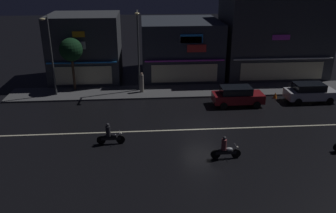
{
  "coord_description": "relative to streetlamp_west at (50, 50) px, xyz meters",
  "views": [
    {
      "loc": [
        -4.2,
        -22.55,
        10.94
      ],
      "look_at": [
        -2.24,
        2.65,
        0.82
      ],
      "focal_mm": 36.67,
      "sensor_mm": 36.0,
      "label": 1
    }
  ],
  "objects": [
    {
      "name": "ground_plane",
      "position": [
        12.21,
        -7.93,
        -4.39
      ],
      "size": [
        140.0,
        140.0,
        0.0
      ],
      "primitive_type": "plane",
      "color": "black"
    },
    {
      "name": "lane_divider_stripe",
      "position": [
        12.21,
        -7.93,
        -4.38
      ],
      "size": [
        31.71,
        0.16,
        0.01
      ],
      "primitive_type": "cube",
      "color": "beige",
      "rests_on": "ground"
    },
    {
      "name": "sidewalk_far",
      "position": [
        12.21,
        0.51,
        -4.32
      ],
      "size": [
        33.38,
        3.66,
        0.14
      ],
      "primitive_type": "cube",
      "color": "#4C4C4F",
      "rests_on": "ground"
    },
    {
      "name": "storefront_left_block",
      "position": [
        22.22,
        5.8,
        -0.03
      ],
      "size": [
        10.78,
        7.07,
        8.72
      ],
      "color": "#383A3F",
      "rests_on": "ground"
    },
    {
      "name": "storefront_center_block",
      "position": [
        2.2,
        5.65,
        -1.01
      ],
      "size": [
        7.04,
        6.78,
        6.76
      ],
      "color": "#383A3F",
      "rests_on": "ground"
    },
    {
      "name": "storefront_right_block",
      "position": [
        12.21,
        6.66,
        -1.42
      ],
      "size": [
        8.29,
        8.81,
        5.94
      ],
      "color": "#2D333D",
      "rests_on": "ground"
    },
    {
      "name": "streetlamp_west",
      "position": [
        0.0,
        0.0,
        0.0
      ],
      "size": [
        0.44,
        1.64,
        7.21
      ],
      "color": "#47494C",
      "rests_on": "sidewalk_far"
    },
    {
      "name": "streetlamp_mid",
      "position": [
        7.7,
        0.76,
        0.15
      ],
      "size": [
        0.44,
        1.64,
        7.5
      ],
      "color": "#47494C",
      "rests_on": "sidewalk_far"
    },
    {
      "name": "pedestrian_on_sidewalk",
      "position": [
        7.93,
        0.38,
        -3.37
      ],
      "size": [
        0.35,
        0.35,
        1.89
      ],
      "rotation": [
        0.0,
        0.0,
        5.88
      ],
      "color": "gray",
      "rests_on": "sidewalk_far"
    },
    {
      "name": "street_tree",
      "position": [
        1.46,
        1.6,
        -0.39
      ],
      "size": [
        2.15,
        2.15,
        4.98
      ],
      "color": "#473323",
      "rests_on": "sidewalk_far"
    },
    {
      "name": "parked_car_near_kerb",
      "position": [
        22.74,
        -2.94,
        -3.52
      ],
      "size": [
        4.3,
        1.98,
        1.67
      ],
      "color": "silver",
      "rests_on": "ground"
    },
    {
      "name": "parked_car_trailing",
      "position": [
        16.1,
        -3.34,
        -3.52
      ],
      "size": [
        4.3,
        1.98,
        1.67
      ],
      "color": "maroon",
      "rests_on": "ground"
    },
    {
      "name": "motorcycle_following",
      "position": [
        5.72,
        -9.68,
        -3.75
      ],
      "size": [
        1.9,
        0.6,
        1.52
      ],
      "rotation": [
        0.0,
        0.0,
        3.09
      ],
      "color": "black",
      "rests_on": "ground"
    },
    {
      "name": "motorcycle_opposite_lane",
      "position": [
        12.98,
        -12.16,
        -3.75
      ],
      "size": [
        1.9,
        0.6,
        1.52
      ],
      "rotation": [
        0.0,
        0.0,
        3.23
      ],
      "color": "black",
      "rests_on": "ground"
    },
    {
      "name": "traffic_cone",
      "position": [
        20.06,
        -1.88,
        -4.11
      ],
      "size": [
        0.36,
        0.36,
        0.55
      ],
      "primitive_type": "cone",
      "color": "orange",
      "rests_on": "ground"
    }
  ]
}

